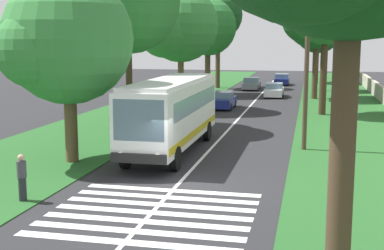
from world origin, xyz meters
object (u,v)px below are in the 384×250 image
object	(u,v)px
roadside_tree_left_2	(217,17)
roadside_tree_right_0	(323,13)
coach_bus	(172,111)
roadside_tree_left_0	(178,27)
roadside_tree_left_1	(125,5)
roadside_tree_left_3	(66,42)
roadside_tree_right_4	(315,20)
roadside_tree_left_4	(206,29)
pedestrian	(22,177)
trailing_car_0	(223,100)
roadside_tree_right_1	(315,16)
trailing_car_1	(274,90)
utility_pole	(306,71)
trailing_car_2	(251,84)
trailing_car_3	(282,80)
roadside_tree_right_3	(317,31)

from	to	relation	value
roadside_tree_left_2	roadside_tree_right_0	bearing A→B (deg)	-150.87
coach_bus	roadside_tree_left_0	distance (m)	16.85
roadside_tree_left_1	roadside_tree_left_3	world-z (taller)	roadside_tree_left_1
roadside_tree_left_3	roadside_tree_right_4	xyz separation A→B (m)	(38.36, -11.28, 2.22)
roadside_tree_right_4	roadside_tree_left_1	bearing A→B (deg)	158.09
roadside_tree_left_4	pedestrian	world-z (taller)	roadside_tree_left_4
trailing_car_0	roadside_tree_right_4	bearing A→B (deg)	-23.24
pedestrian	roadside_tree_right_1	bearing A→B (deg)	-15.59
trailing_car_1	roadside_tree_right_4	bearing A→B (deg)	-27.40
roadside_tree_left_0	roadside_tree_left_2	distance (m)	20.71
roadside_tree_left_3	trailing_car_0	bearing A→B (deg)	-10.42
roadside_tree_left_1	utility_pole	size ratio (longest dim) A/B	1.44
trailing_car_1	trailing_car_2	bearing A→B (deg)	22.51
trailing_car_3	roadside_tree_right_3	distance (m)	8.53
trailing_car_2	roadside_tree_right_1	bearing A→B (deg)	-141.25
roadside_tree_right_0	utility_pole	size ratio (longest dim) A/B	1.31
trailing_car_1	trailing_car_3	xyz separation A→B (m)	(14.72, 0.03, 0.00)
trailing_car_3	pedestrian	distance (m)	52.40
trailing_car_3	roadside_tree_left_1	distance (m)	37.99
roadside_tree_left_1	roadside_tree_left_3	bearing A→B (deg)	-177.49
trailing_car_1	roadside_tree_left_4	bearing A→B (deg)	88.06
trailing_car_1	roadside_tree_right_3	distance (m)	20.26
coach_bus	roadside_tree_left_1	world-z (taller)	roadside_tree_left_1
roadside_tree_left_0	roadside_tree_right_0	bearing A→B (deg)	-91.97
roadside_tree_left_1	roadside_tree_right_1	world-z (taller)	roadside_tree_right_1
utility_pole	roadside_tree_left_1	bearing A→B (deg)	69.41
trailing_car_0	roadside_tree_left_0	size ratio (longest dim) A/B	0.43
roadside_tree_right_0	roadside_tree_left_3	bearing A→B (deg)	147.81
roadside_tree_right_0	roadside_tree_right_4	world-z (taller)	roadside_tree_right_0
roadside_tree_left_3	roadside_tree_right_3	size ratio (longest dim) A/B	0.86
trailing_car_1	roadside_tree_left_2	distance (m)	13.75
coach_bus	trailing_car_0	world-z (taller)	coach_bus
roadside_tree_left_0	roadside_tree_right_1	xyz separation A→B (m)	(10.96, -10.65, 1.23)
roadside_tree_right_0	roadside_tree_right_3	distance (m)	31.21
roadside_tree_left_3	coach_bus	bearing A→B (deg)	-51.93
trailing_car_3	roadside_tree_right_4	world-z (taller)	roadside_tree_right_4
roadside_tree_left_0	roadside_tree_left_1	size ratio (longest dim) A/B	0.87
coach_bus	roadside_tree_right_1	size ratio (longest dim) A/B	0.98
roadside_tree_left_1	roadside_tree_left_2	world-z (taller)	roadside_tree_left_2
roadside_tree_left_2	roadside_tree_right_1	distance (m)	14.78
roadside_tree_left_1	roadside_tree_right_0	xyz separation A→B (m)	(9.37, -12.17, -0.20)
trailing_car_0	roadside_tree_left_1	size ratio (longest dim) A/B	0.38
roadside_tree_left_2	roadside_tree_right_0	world-z (taller)	roadside_tree_left_2
roadside_tree_right_1	roadside_tree_left_0	bearing A→B (deg)	135.83
roadside_tree_left_2	roadside_tree_right_1	size ratio (longest dim) A/B	1.00
roadside_tree_right_0	roadside_tree_right_1	size ratio (longest dim) A/B	0.91
roadside_tree_right_0	trailing_car_3	bearing A→B (deg)	9.03
roadside_tree_left_0	roadside_tree_left_4	xyz separation A→B (m)	(12.22, 0.08, 0.08)
roadside_tree_left_3	trailing_car_2	bearing A→B (deg)	-6.50
roadside_tree_left_3	roadside_tree_right_0	xyz separation A→B (m)	(18.69, -11.76, 2.06)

